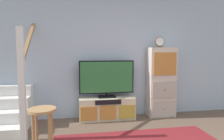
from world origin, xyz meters
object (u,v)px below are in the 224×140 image
at_px(media_console, 107,108).
at_px(desk_clock, 159,42).
at_px(side_cabinet, 161,82).
at_px(bar_stool_near, 43,123).
at_px(television, 107,78).

xyz_separation_m(media_console, desk_clock, (1.13, -0.00, 1.39)).
bearing_deg(side_cabinet, desk_clock, -167.42).
bearing_deg(desk_clock, media_console, 179.76).
bearing_deg(desk_clock, bar_stool_near, -145.31).
distance_m(media_console, desk_clock, 1.79).
height_order(desk_clock, bar_stool_near, desk_clock).
xyz_separation_m(television, bar_stool_near, (-1.04, -1.53, -0.34)).
bearing_deg(media_console, side_cabinet, 0.49).
xyz_separation_m(side_cabinet, desk_clock, (-0.07, -0.01, 0.87)).
relative_size(television, desk_clock, 4.95).
xyz_separation_m(television, desk_clock, (1.13, -0.03, 0.75)).
bearing_deg(media_console, desk_clock, -0.24).
distance_m(side_cabinet, desk_clock, 0.87).
relative_size(side_cabinet, bar_stool_near, 2.11).
relative_size(media_console, bar_stool_near, 1.63).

